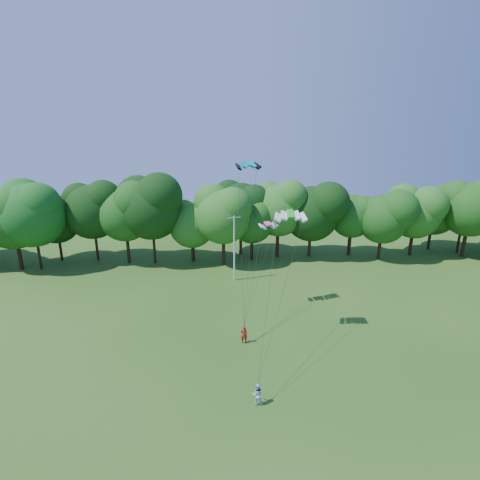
{
  "coord_description": "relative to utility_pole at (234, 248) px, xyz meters",
  "views": [
    {
      "loc": [
        -2.85,
        -17.8,
        19.91
      ],
      "look_at": [
        -0.78,
        13.0,
        10.19
      ],
      "focal_mm": 28.0,
      "sensor_mm": 36.0,
      "label": 1
    }
  ],
  "objects": [
    {
      "name": "tree_back_center",
      "position": [
        1.55,
        10.18,
        3.71
      ],
      "size": [
        9.01,
        9.01,
        13.11
      ],
      "color": "black",
      "rests_on": "ground"
    },
    {
      "name": "ground",
      "position": [
        0.55,
        -27.69,
        -4.47
      ],
      "size": [
        160.0,
        160.0,
        0.0
      ],
      "primitive_type": "plane",
      "color": "#254A14",
      "rests_on": "ground"
    },
    {
      "name": "tree_back_east",
      "position": [
        36.23,
        8.73,
        2.61
      ],
      "size": [
        7.79,
        7.79,
        11.33
      ],
      "color": "black",
      "rests_on": "ground"
    },
    {
      "name": "kite_flyer_left",
      "position": [
        0.13,
        -14.76,
        -3.57
      ],
      "size": [
        0.67,
        0.45,
        1.8
      ],
      "primitive_type": "imported",
      "rotation": [
        0.0,
        0.0,
        3.17
      ],
      "color": "#A72215",
      "rests_on": "ground"
    },
    {
      "name": "kite_pink",
      "position": [
        3.21,
        -7.63,
        5.23
      ],
      "size": [
        2.16,
        1.5,
        0.32
      ],
      "rotation": [
        0.0,
        0.0,
        0.3
      ],
      "color": "#FF4699",
      "rests_on": "ground"
    },
    {
      "name": "tree_back_west",
      "position": [
        -27.25,
        5.92,
        4.33
      ],
      "size": [
        9.69,
        9.69,
        14.09
      ],
      "color": "#352315",
      "rests_on": "ground"
    },
    {
      "name": "kite_green",
      "position": [
        4.37,
        -13.34,
        7.66
      ],
      "size": [
        2.87,
        1.37,
        0.62
      ],
      "rotation": [
        0.0,
        0.0,
        -0.04
      ],
      "color": "green",
      "rests_on": "ground"
    },
    {
      "name": "kite_teal",
      "position": [
        0.95,
        -8.23,
        11.59
      ],
      "size": [
        2.67,
        1.84,
        0.54
      ],
      "rotation": [
        0.0,
        0.0,
        0.34
      ],
      "color": "#058BAD",
      "rests_on": "ground"
    },
    {
      "name": "utility_pole",
      "position": [
        0.0,
        0.0,
        0.0
      ],
      "size": [
        1.7,
        0.55,
        8.72
      ],
      "rotation": [
        0.0,
        0.0,
        0.28
      ],
      "color": "beige",
      "rests_on": "ground"
    },
    {
      "name": "kite_flyer_right",
      "position": [
        0.5,
        -22.85,
        -3.6
      ],
      "size": [
        0.86,
        0.67,
        1.74
      ],
      "primitive_type": "imported",
      "rotation": [
        0.0,
        0.0,
        3.12
      ],
      "color": "#B5D7FB",
      "rests_on": "ground"
    }
  ]
}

